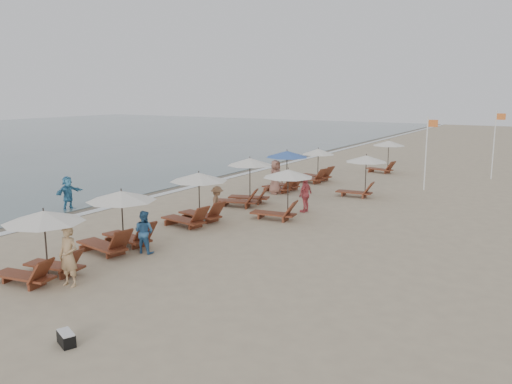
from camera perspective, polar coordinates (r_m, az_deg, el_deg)
The scene contains 21 objects.
ground at distance 17.42m, azimuth 1.95°, elevation -7.96°, with size 160.00×160.00×0.00m, color tan.
wet_sand_band at distance 32.36m, azimuth -8.96°, elevation 0.69°, with size 3.20×140.00×0.01m, color #6B5E4C.
foam_line at distance 31.56m, azimuth -7.15°, elevation 0.50°, with size 0.50×140.00×0.02m, color white.
lounger_station_0 at distance 17.15m, azimuth -22.01°, elevation -5.15°, with size 2.66×2.37×2.15m.
lounger_station_1 at distance 19.53m, azimuth -14.66°, elevation -3.01°, with size 2.87×2.44×2.17m.
lounger_station_2 at distance 22.70m, azimuth -6.60°, elevation -0.68°, with size 2.81×2.44×2.23m.
lounger_station_3 at distance 26.38m, azimuth -1.13°, elevation 1.00°, with size 2.69×2.46×2.37m.
lounger_station_4 at distance 30.09m, azimuth 3.00°, elevation 2.47°, with size 2.60×2.41×2.29m.
lounger_station_5 at distance 33.44m, azimuth 6.20°, elevation 2.71°, with size 2.61×2.35×2.08m.
inland_station_0 at distance 23.37m, azimuth 2.75°, elevation 0.30°, with size 2.74×2.24×2.22m.
inland_station_1 at distance 28.95m, azimuth 11.21°, elevation 2.25°, with size 2.64×2.24×2.22m.
inland_station_2 at distance 37.96m, azimuth 13.65°, elevation 4.14°, with size 2.65×2.24×2.22m.
beachgoer_near at distance 16.40m, azimuth -19.42°, elevation -6.50°, with size 0.66×0.43×1.80m, color tan.
beachgoer_mid_a at distance 19.02m, azimuth -11.89°, elevation -4.19°, with size 0.74×0.57×1.51m, color #326597.
beachgoer_mid_b at distance 23.38m, azimuth -4.17°, elevation -1.20°, with size 0.98×0.56×1.51m, color #8B6546.
beachgoer_far_a at distance 24.96m, azimuth 5.31°, elevation -0.26°, with size 0.98×0.41×1.68m, color #CC5158.
beachgoer_far_b at distance 29.30m, azimuth 2.09°, elevation 1.62°, with size 0.92×0.60×1.88m, color #9E6656.
waterline_walker at distance 26.86m, azimuth -19.48°, elevation -0.10°, with size 1.51×0.48×1.63m, color teal.
duffel_bag at distance 13.05m, azimuth -19.64°, elevation -14.52°, with size 0.62×0.48×0.31m.
flag_pole_near at distance 31.71m, azimuth 17.82°, elevation 4.37°, with size 0.59×0.08×4.21m.
flag_pole_far at distance 37.27m, azimuth 24.18°, elevation 4.98°, with size 0.60×0.08×4.40m.
Camera 1 is at (7.93, -14.47, 5.59)m, focal length 37.39 mm.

